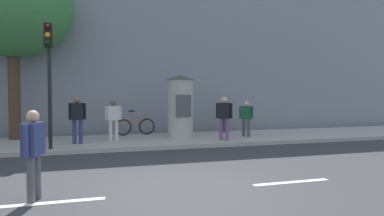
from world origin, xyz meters
The scene contains 14 objects.
ground_plane centered at (0.00, 0.00, 0.00)m, with size 80.00×80.00×0.00m, color #38383A.
sidewalk_curb centered at (0.00, 7.00, 0.07)m, with size 36.00×4.00×0.15m, color #B2ADA3.
lane_markings centered at (0.00, 0.00, 0.00)m, with size 25.80×0.16×0.01m.
building_backdrop centered at (0.00, 12.00, 5.27)m, with size 36.00×5.00×10.54m, color gray.
traffic_light centered at (-3.05, 5.24, 2.86)m, with size 0.24×0.45×4.01m.
poster_column centered at (1.78, 7.19, 1.47)m, with size 1.17×1.17×2.59m.
street_tree centered at (-4.70, 8.35, 5.34)m, with size 4.62×4.62×7.18m.
pedestrian_with_bag centered at (-2.71, 0.22, 0.95)m, with size 0.35×0.62×1.61m.
pedestrian_in_red_top centered at (4.32, 8.50, 1.09)m, with size 0.47×0.53×1.60m.
pedestrian_in_light_jacket centered at (-0.96, 6.94, 1.06)m, with size 0.63×0.28×1.55m.
pedestrian_in_dark_shirt centered at (-2.26, 6.35, 1.16)m, with size 0.61×0.24×1.71m.
pedestrian_with_backpack centered at (4.51, 6.58, 1.02)m, with size 0.48×0.53×1.49m.
pedestrian_near_pole centered at (3.17, 5.74, 1.17)m, with size 0.54×0.54×1.69m.
bicycle_leaning centered at (0.05, 8.45, 0.54)m, with size 1.77×0.24×1.09m.
Camera 1 is at (-1.67, -6.15, 1.86)m, focal length 30.83 mm.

